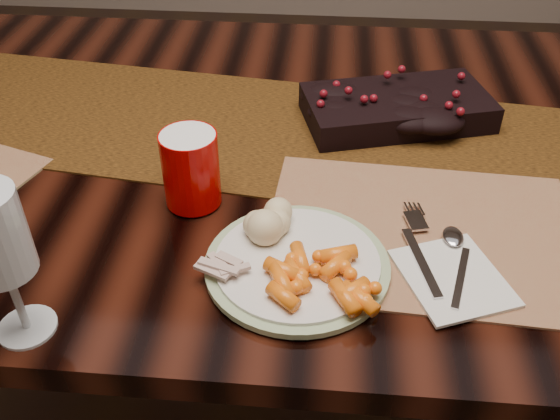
# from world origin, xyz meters

# --- Properties ---
(floor) EXTENTS (5.00, 5.00, 0.00)m
(floor) POSITION_xyz_m (0.00, 0.00, 0.00)
(floor) COLOR black
(floor) RESTS_ON ground
(dining_table) EXTENTS (1.80, 1.00, 0.75)m
(dining_table) POSITION_xyz_m (0.00, 0.00, 0.38)
(dining_table) COLOR black
(dining_table) RESTS_ON floor
(table_runner) EXTENTS (1.85, 0.60, 0.00)m
(table_runner) POSITION_xyz_m (-0.05, 0.01, 0.75)
(table_runner) COLOR black
(table_runner) RESTS_ON dining_table
(centerpiece) EXTENTS (0.35, 0.24, 0.06)m
(centerpiece) POSITION_xyz_m (0.14, 0.07, 0.78)
(centerpiece) COLOR black
(centerpiece) RESTS_ON table_runner
(placemat_main) EXTENTS (0.44, 0.34, 0.00)m
(placemat_main) POSITION_xyz_m (0.16, -0.23, 0.75)
(placemat_main) COLOR #926652
(placemat_main) RESTS_ON dining_table
(dinner_plate) EXTENTS (0.29, 0.29, 0.01)m
(dinner_plate) POSITION_xyz_m (-0.01, -0.32, 0.76)
(dinner_plate) COLOR silver
(dinner_plate) RESTS_ON placemat_main
(baby_carrots) EXTENTS (0.13, 0.11, 0.02)m
(baby_carrots) POSITION_xyz_m (0.02, -0.36, 0.78)
(baby_carrots) COLOR orange
(baby_carrots) RESTS_ON dinner_plate
(mashed_potatoes) EXTENTS (0.09, 0.08, 0.05)m
(mashed_potatoes) POSITION_xyz_m (-0.05, -0.26, 0.79)
(mashed_potatoes) COLOR #D9C179
(mashed_potatoes) RESTS_ON dinner_plate
(turkey_shreds) EXTENTS (0.08, 0.07, 0.02)m
(turkey_shreds) POSITION_xyz_m (-0.10, -0.34, 0.78)
(turkey_shreds) COLOR #BDA69E
(turkey_shreds) RESTS_ON dinner_plate
(napkin) EXTENTS (0.16, 0.17, 0.00)m
(napkin) POSITION_xyz_m (0.19, -0.32, 0.76)
(napkin) COLOR silver
(napkin) RESTS_ON placemat_main
(fork) EXTENTS (0.06, 0.17, 0.00)m
(fork) POSITION_xyz_m (0.15, -0.28, 0.76)
(fork) COLOR silver
(fork) RESTS_ON napkin
(spoon) EXTENTS (0.06, 0.14, 0.00)m
(spoon) POSITION_xyz_m (0.20, -0.30, 0.76)
(spoon) COLOR silver
(spoon) RESTS_ON napkin
(red_cup) EXTENTS (0.09, 0.09, 0.11)m
(red_cup) POSITION_xyz_m (-0.17, -0.19, 0.81)
(red_cup) COLOR #B70403
(red_cup) RESTS_ON placemat_main
(wine_glass) EXTENTS (0.08, 0.08, 0.20)m
(wine_glass) POSITION_xyz_m (-0.32, -0.44, 0.85)
(wine_glass) COLOR white
(wine_glass) RESTS_ON dining_table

